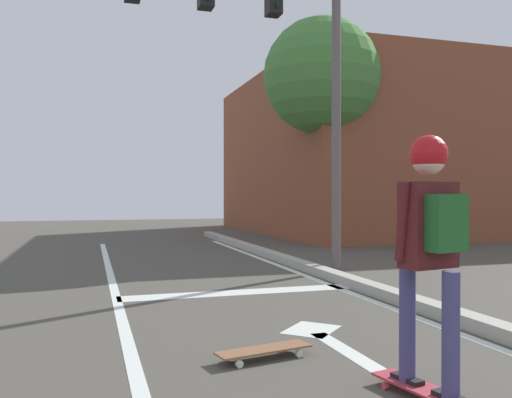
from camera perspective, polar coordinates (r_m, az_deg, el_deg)
The scene contains 12 objects.
lane_line_center at distance 5.15m, azimuth -13.57°, elevation -14.60°, with size 0.12×20.00×0.01m, color silver.
lane_line_curbside at distance 6.16m, azimuth 17.03°, elevation -12.09°, with size 0.12×20.00×0.01m, color silver.
stop_bar at distance 7.40m, azimuth -1.91°, elevation -9.94°, with size 3.22×0.40×0.01m, color silver.
lane_arrow_stem at distance 4.73m, azimuth 10.16°, elevation -15.97°, with size 0.16×1.40×0.01m, color silver.
lane_arrow_head at distance 5.47m, azimuth 5.93°, elevation -13.68°, with size 0.56×0.44×0.01m, color silver.
curb_strip at distance 6.29m, azimuth 18.95°, elevation -11.21°, with size 0.24×24.00×0.14m, color #A6A192.
skateboard at distance 3.84m, azimuth 17.89°, elevation -18.99°, with size 0.37×0.89×0.08m.
skater at distance 3.62m, azimuth 18.12°, elevation -3.07°, with size 0.45×0.62×1.65m.
spare_skateboard at distance 4.52m, azimuth 0.86°, elevation -15.85°, with size 0.84×0.37×0.09m.
traffic_signal_mast at distance 9.31m, azimuth 0.58°, elevation 16.59°, with size 4.74×0.34×5.29m.
roadside_tree at distance 14.43m, azimuth 7.03°, elevation 12.80°, with size 3.06×3.06×5.98m.
building_block at distance 21.08m, azimuth 17.09°, elevation 4.30°, with size 12.68×10.27×5.50m, color brown.
Camera 1 is at (-0.73, 1.04, 1.34)m, focal length 37.45 mm.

